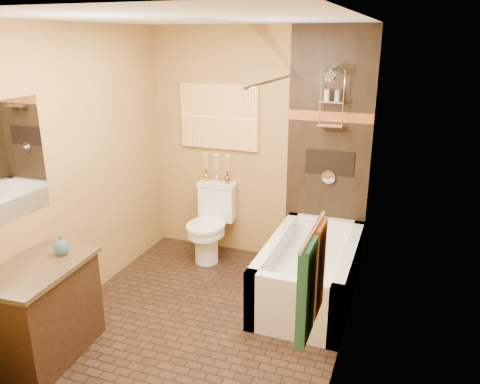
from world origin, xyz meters
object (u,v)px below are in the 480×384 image
at_px(bathtub, 310,276).
at_px(vanity, 42,312).
at_px(sunset_painting, 219,117).
at_px(toilet, 211,222).

bearing_deg(bathtub, vanity, -137.54).
relative_size(sunset_painting, toilet, 1.09).
height_order(sunset_painting, vanity, sunset_painting).
distance_m(toilet, vanity, 2.09).
bearing_deg(bathtub, sunset_painting, 149.38).
xyz_separation_m(sunset_painting, bathtub, (1.22, -0.73, -1.33)).
relative_size(sunset_painting, vanity, 0.99).
height_order(bathtub, toilet, toilet).
xyz_separation_m(bathtub, toilet, (-1.22, 0.45, 0.20)).
bearing_deg(bathtub, toilet, 159.68).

